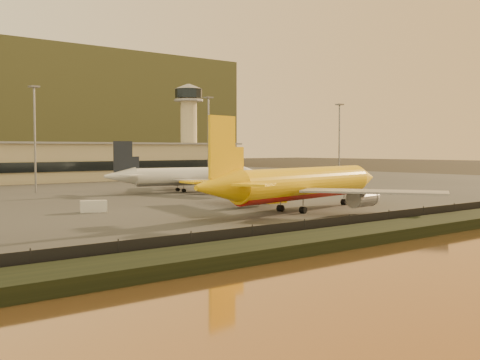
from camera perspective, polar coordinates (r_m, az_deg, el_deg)
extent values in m
plane|color=black|center=(89.29, 6.41, -3.92)|extent=(900.00, 900.00, 0.00)
cube|color=black|center=(78.48, 15.42, -4.45)|extent=(320.00, 7.00, 1.40)
cube|color=#2D2D2D|center=(169.31, -17.44, -0.74)|extent=(320.00, 220.00, 0.20)
cube|color=black|center=(80.74, 13.09, -3.79)|extent=(300.00, 0.05, 2.20)
cube|color=tan|center=(197.12, -20.78, 1.49)|extent=(160.00, 22.00, 12.00)
cube|color=black|center=(186.59, -19.66, 1.13)|extent=(160.00, 0.60, 3.00)
cube|color=gray|center=(197.08, -20.81, 3.32)|extent=(164.00, 24.00, 0.60)
cylinder|color=tan|center=(234.47, -4.88, 4.08)|extent=(6.40, 6.40, 30.00)
cylinder|color=black|center=(235.39, -4.90, 8.16)|extent=(10.40, 10.40, 3.50)
cone|color=gray|center=(235.65, -4.90, 8.83)|extent=(11.20, 11.20, 2.00)
cylinder|color=gray|center=(235.17, -4.89, 7.54)|extent=(11.20, 11.20, 0.80)
cylinder|color=slate|center=(151.36, -18.87, 3.58)|extent=(0.50, 0.50, 25.00)
cube|color=slate|center=(152.06, -18.95, 8.37)|extent=(2.20, 2.20, 0.40)
cylinder|color=slate|center=(173.90, -3.01, 3.64)|extent=(0.50, 0.50, 25.00)
cube|color=slate|center=(174.50, -3.02, 7.82)|extent=(2.20, 2.20, 0.40)
cylinder|color=slate|center=(203.70, 9.39, 3.51)|extent=(0.50, 0.50, 25.00)
cube|color=slate|center=(204.22, 9.43, 7.08)|extent=(2.20, 2.20, 0.40)
cube|color=brown|center=(430.60, -18.80, 6.07)|extent=(220.00, 160.00, 70.00)
cylinder|color=yellow|center=(102.20, 6.10, -0.23)|extent=(35.38, 11.34, 5.06)
cylinder|color=#A61009|center=(102.26, 6.10, -0.72)|extent=(34.23, 10.07, 3.95)
cone|color=yellow|center=(120.15, 11.65, 0.21)|extent=(7.62, 6.22, 5.06)
cone|color=yellow|center=(84.87, -2.14, -0.61)|extent=(9.54, 6.57, 5.06)
cube|color=yellow|center=(85.43, -1.71, 3.15)|extent=(5.34, 1.37, 8.86)
cube|color=yellow|center=(89.71, -3.71, -0.18)|extent=(5.46, 5.41, 0.30)
cube|color=yellow|center=(83.07, 1.35, -0.43)|extent=(6.57, 6.55, 0.30)
cube|color=gray|center=(109.55, -0.06, -0.46)|extent=(11.06, 22.83, 0.30)
cylinder|color=gray|center=(109.48, 2.08, -1.19)|extent=(6.25, 3.80, 2.78)
cube|color=gray|center=(94.58, 12.58, -1.08)|extent=(17.51, 22.14, 0.30)
cylinder|color=gray|center=(98.36, 11.52, -1.73)|extent=(6.25, 3.80, 2.78)
cylinder|color=black|center=(113.86, 9.83, -2.07)|extent=(1.26, 1.07, 1.11)
cylinder|color=slate|center=(113.81, 9.84, -1.78)|extent=(0.19, 0.19, 2.28)
cylinder|color=black|center=(98.25, 6.01, -2.84)|extent=(1.26, 1.07, 1.11)
cylinder|color=slate|center=(98.19, 6.01, -2.51)|extent=(0.19, 0.19, 2.28)
cylinder|color=black|center=(100.84, 3.86, -2.68)|extent=(1.26, 1.07, 1.11)
cylinder|color=slate|center=(100.79, 3.86, -2.36)|extent=(0.19, 0.19, 2.28)
cylinder|color=silver|center=(147.98, -4.56, 0.41)|extent=(29.66, 9.18, 4.08)
cylinder|color=gray|center=(148.02, -4.56, 0.14)|extent=(28.70, 8.16, 3.18)
cone|color=silver|center=(156.21, 1.28, 0.56)|extent=(6.34, 5.02, 4.08)
cone|color=silver|center=(141.19, -11.34, 0.36)|extent=(7.95, 5.31, 4.08)
cube|color=black|center=(141.32, -11.04, 2.19)|extent=(4.48, 1.11, 7.15)
cube|color=silver|center=(145.57, -11.23, 0.56)|extent=(5.43, 5.35, 0.24)
cube|color=silver|center=(137.84, -10.16, 0.44)|extent=(4.58, 4.40, 0.24)
cube|color=gray|center=(157.93, -6.56, 0.31)|extent=(14.61, 18.60, 0.24)
cylinder|color=gray|center=(156.28, -5.47, -0.13)|extent=(5.22, 3.07, 2.25)
cube|color=gray|center=(137.57, -2.89, -0.07)|extent=(9.38, 19.16, 0.24)
cylinder|color=gray|center=(141.01, -2.65, -0.46)|extent=(5.22, 3.07, 2.25)
cylinder|color=black|center=(153.25, -0.75, -0.77)|extent=(1.01, 0.86, 0.90)
cylinder|color=slate|center=(153.22, -0.75, -0.60)|extent=(0.21, 0.21, 1.84)
cylinder|color=black|center=(145.24, -5.35, -0.99)|extent=(1.01, 0.86, 0.90)
cylinder|color=slate|center=(145.21, -5.35, -0.81)|extent=(0.21, 0.21, 1.84)
cylinder|color=black|center=(148.59, -5.93, -0.91)|extent=(1.01, 0.86, 0.90)
cylinder|color=slate|center=(148.56, -5.93, -0.73)|extent=(0.21, 0.21, 1.84)
cube|color=yellow|center=(116.22, 3.35, -1.71)|extent=(4.59, 2.36, 2.00)
cube|color=silver|center=(102.57, -13.72, -2.44)|extent=(4.71, 3.42, 1.94)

